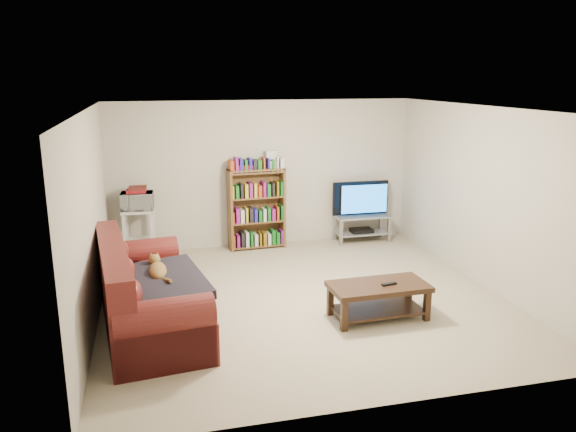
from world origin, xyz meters
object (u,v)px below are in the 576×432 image
object	(u,v)px
coffee_table	(378,294)
bookshelf	(257,207)
sofa	(143,299)
tv_stand	(362,224)

from	to	relation	value
coffee_table	bookshelf	world-z (taller)	bookshelf
coffee_table	sofa	bearing A→B (deg)	170.17
sofa	bookshelf	xyz separation A→B (m)	(1.82, 2.69, 0.34)
sofa	bookshelf	size ratio (longest dim) A/B	1.83
sofa	coffee_table	distance (m)	2.71
coffee_table	bookshelf	distance (m)	3.22
sofa	bookshelf	bearing A→B (deg)	49.27
coffee_table	bookshelf	size ratio (longest dim) A/B	0.88
sofa	coffee_table	world-z (taller)	sofa
sofa	tv_stand	size ratio (longest dim) A/B	2.64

